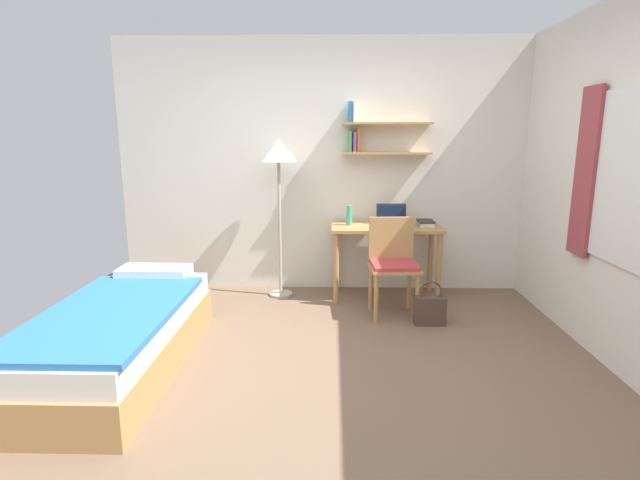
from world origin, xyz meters
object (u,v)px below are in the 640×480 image
bed (120,336)px  book_stack (426,223)px  standing_lamp (279,160)px  water_bottle (349,215)px  desk_chair (393,261)px  handbag (430,309)px  desk (386,240)px  laptop (392,220)px

bed → book_stack: 3.01m
standing_lamp → water_bottle: standing_lamp is taller
desk_chair → standing_lamp: standing_lamp is taller
water_bottle → handbag: water_bottle is taller
standing_lamp → book_stack: standing_lamp is taller
desk → water_bottle: water_bottle is taller
bed → desk_chair: desk_chair is taller
standing_lamp → desk_chair: bearing=-24.2°
bed → book_stack: book_stack is taller
handbag → desk_chair: bearing=137.8°
laptop → standing_lamp: bearing=-177.4°
desk → desk_chair: (0.02, -0.48, -0.09)m
bed → water_bottle: 2.45m
desk → laptop: size_ratio=3.57×
desk → handbag: bearing=-66.9°
water_bottle → desk: bearing=-8.4°
book_stack → standing_lamp: bearing=-178.5°
laptop → handbag: laptop is taller
bed → desk_chair: size_ratio=2.18×
bed → desk_chair: bearing=29.1°
handbag → laptop: bearing=107.7°
water_bottle → book_stack: size_ratio=0.93×
water_bottle → handbag: 1.27m
bed → laptop: size_ratio=6.31×
desk_chair → book_stack: bearing=53.9°
water_bottle → handbag: size_ratio=0.50×
desk → handbag: 0.93m
desk → water_bottle: size_ratio=5.51×
laptop → handbag: (0.26, -0.81, -0.65)m
bed → desk: bearing=38.5°
water_bottle → bed: bearing=-134.9°
water_bottle → book_stack: bearing=-0.2°
book_stack → handbag: size_ratio=0.54×
desk_chair → laptop: 0.62m
laptop → water_bottle: (-0.43, -0.01, 0.05)m
bed → laptop: laptop is taller
standing_lamp → laptop: standing_lamp is taller
desk → book_stack: size_ratio=5.12×
desk_chair → handbag: size_ratio=2.24×
water_bottle → desk_chair: bearing=-53.8°
standing_lamp → handbag: 2.02m
laptop → handbag: bearing=-72.3°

